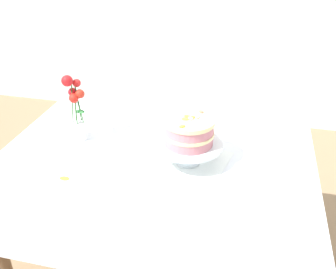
{
  "coord_description": "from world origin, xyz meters",
  "views": [
    {
      "loc": [
        0.39,
        -1.36,
        1.67
      ],
      "look_at": [
        0.06,
        -0.01,
        0.86
      ],
      "focal_mm": 40.18,
      "sensor_mm": 36.0,
      "label": 1
    }
  ],
  "objects_px": {
    "cake_stand": "(188,146)",
    "layer_cake": "(189,131)",
    "dining_table": "(154,174)",
    "flower_vase": "(77,112)"
  },
  "relations": [
    {
      "from": "cake_stand",
      "to": "layer_cake",
      "type": "height_order",
      "value": "layer_cake"
    },
    {
      "from": "layer_cake",
      "to": "cake_stand",
      "type": "bearing_deg",
      "value": -177.56
    },
    {
      "from": "cake_stand",
      "to": "layer_cake",
      "type": "xyz_separation_m",
      "value": [
        0.0,
        0.0,
        0.08
      ]
    },
    {
      "from": "dining_table",
      "to": "layer_cake",
      "type": "relative_size",
      "value": 6.46
    },
    {
      "from": "cake_stand",
      "to": "flower_vase",
      "type": "distance_m",
      "value": 0.55
    },
    {
      "from": "dining_table",
      "to": "layer_cake",
      "type": "xyz_separation_m",
      "value": [
        0.15,
        0.0,
        0.25
      ]
    },
    {
      "from": "dining_table",
      "to": "cake_stand",
      "type": "xyz_separation_m",
      "value": [
        0.15,
        0.0,
        0.17
      ]
    },
    {
      "from": "cake_stand",
      "to": "flower_vase",
      "type": "relative_size",
      "value": 0.88
    },
    {
      "from": "dining_table",
      "to": "flower_vase",
      "type": "bearing_deg",
      "value": 168.89
    },
    {
      "from": "layer_cake",
      "to": "flower_vase",
      "type": "bearing_deg",
      "value": 172.33
    }
  ]
}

